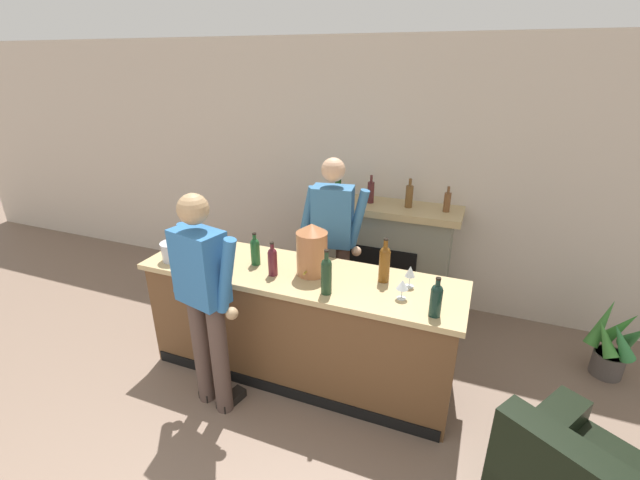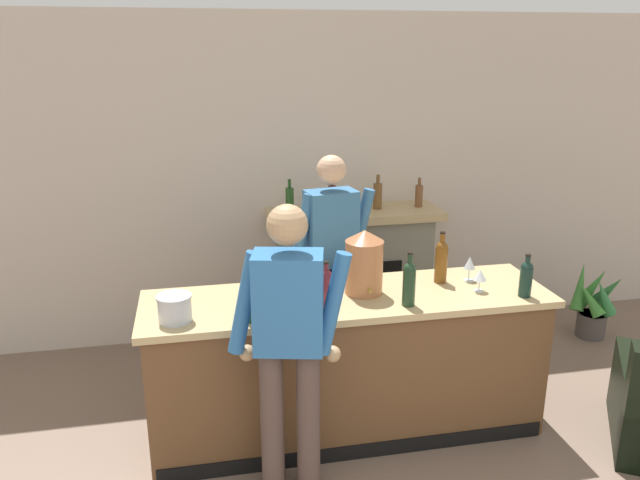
{
  "view_description": "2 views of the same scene",
  "coord_description": "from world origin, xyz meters",
  "px_view_note": "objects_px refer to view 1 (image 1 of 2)",
  "views": [
    {
      "loc": [
        1.41,
        -0.09,
        2.52
      ],
      "look_at": [
        0.22,
        2.9,
        1.15
      ],
      "focal_mm": 24.0,
      "sensor_mm": 36.0,
      "label": 1
    },
    {
      "loc": [
        -0.76,
        -0.9,
        2.47
      ],
      "look_at": [
        0.05,
        3.05,
        1.21
      ],
      "focal_mm": 35.0,
      "sensor_mm": 36.0,
      "label": 2
    }
  ],
  "objects_px": {
    "fireplace_stone": "(386,255)",
    "wine_bottle_rose_blush": "(209,258)",
    "wine_bottle_burgundy_dark": "(326,274)",
    "wine_bottle_merlot_tall": "(436,299)",
    "wine_glass_near_bucket": "(402,285)",
    "wine_glass_front_right": "(410,272)",
    "ice_bucket_steel": "(173,251)",
    "potted_plant_corner": "(614,343)",
    "person_bartender": "(332,242)",
    "wine_bottle_riesling_slim": "(273,260)",
    "copper_dispenser": "(312,249)",
    "wine_bottle_chardonnay_pale": "(255,250)",
    "person_customer": "(204,298)",
    "wine_bottle_port_short": "(385,262)"
  },
  "relations": [
    {
      "from": "fireplace_stone",
      "to": "wine_bottle_rose_blush",
      "type": "xyz_separation_m",
      "value": [
        -1.03,
        -1.64,
        0.5
      ]
    },
    {
      "from": "wine_bottle_burgundy_dark",
      "to": "wine_bottle_merlot_tall",
      "type": "height_order",
      "value": "wine_bottle_burgundy_dark"
    },
    {
      "from": "wine_bottle_burgundy_dark",
      "to": "wine_glass_near_bucket",
      "type": "xyz_separation_m",
      "value": [
        0.52,
        0.12,
        -0.04
      ]
    },
    {
      "from": "wine_bottle_burgundy_dark",
      "to": "wine_glass_front_right",
      "type": "height_order",
      "value": "wine_bottle_burgundy_dark"
    },
    {
      "from": "fireplace_stone",
      "to": "wine_bottle_burgundy_dark",
      "type": "xyz_separation_m",
      "value": [
        -0.08,
        -1.6,
        0.53
      ]
    },
    {
      "from": "ice_bucket_steel",
      "to": "wine_bottle_rose_blush",
      "type": "xyz_separation_m",
      "value": [
        0.42,
        -0.09,
        0.05
      ]
    },
    {
      "from": "potted_plant_corner",
      "to": "ice_bucket_steel",
      "type": "relative_size",
      "value": 3.29
    },
    {
      "from": "wine_bottle_burgundy_dark",
      "to": "wine_glass_near_bucket",
      "type": "height_order",
      "value": "wine_bottle_burgundy_dark"
    },
    {
      "from": "person_bartender",
      "to": "wine_bottle_burgundy_dark",
      "type": "xyz_separation_m",
      "value": [
        0.28,
        -0.89,
        0.15
      ]
    },
    {
      "from": "ice_bucket_steel",
      "to": "wine_bottle_merlot_tall",
      "type": "height_order",
      "value": "wine_bottle_merlot_tall"
    },
    {
      "from": "potted_plant_corner",
      "to": "wine_glass_near_bucket",
      "type": "xyz_separation_m",
      "value": [
        -1.64,
        -1.05,
        0.77
      ]
    },
    {
      "from": "wine_bottle_burgundy_dark",
      "to": "wine_bottle_riesling_slim",
      "type": "height_order",
      "value": "wine_bottle_burgundy_dark"
    },
    {
      "from": "fireplace_stone",
      "to": "copper_dispenser",
      "type": "relative_size",
      "value": 3.49
    },
    {
      "from": "wine_bottle_rose_blush",
      "to": "wine_bottle_merlot_tall",
      "type": "height_order",
      "value": "wine_bottle_rose_blush"
    },
    {
      "from": "wine_bottle_chardonnay_pale",
      "to": "person_customer",
      "type": "bearing_deg",
      "value": -97.85
    },
    {
      "from": "ice_bucket_steel",
      "to": "wine_bottle_burgundy_dark",
      "type": "xyz_separation_m",
      "value": [
        1.38,
        -0.05,
        0.07
      ]
    },
    {
      "from": "wine_bottle_rose_blush",
      "to": "wine_bottle_merlot_tall",
      "type": "distance_m",
      "value": 1.72
    },
    {
      "from": "ice_bucket_steel",
      "to": "wine_bottle_chardonnay_pale",
      "type": "bearing_deg",
      "value": 15.07
    },
    {
      "from": "copper_dispenser",
      "to": "wine_bottle_port_short",
      "type": "bearing_deg",
      "value": 8.53
    },
    {
      "from": "wine_bottle_port_short",
      "to": "wine_bottle_riesling_slim",
      "type": "distance_m",
      "value": 0.85
    },
    {
      "from": "potted_plant_corner",
      "to": "wine_bottle_chardonnay_pale",
      "type": "distance_m",
      "value": 3.11
    },
    {
      "from": "potted_plant_corner",
      "to": "person_bartender",
      "type": "xyz_separation_m",
      "value": [
        -2.44,
        -0.28,
        0.66
      ]
    },
    {
      "from": "wine_bottle_rose_blush",
      "to": "wine_bottle_port_short",
      "type": "bearing_deg",
      "value": 15.98
    },
    {
      "from": "wine_bottle_rose_blush",
      "to": "fireplace_stone",
      "type": "bearing_deg",
      "value": 57.82
    },
    {
      "from": "person_customer",
      "to": "copper_dispenser",
      "type": "height_order",
      "value": "person_customer"
    },
    {
      "from": "person_customer",
      "to": "wine_bottle_rose_blush",
      "type": "bearing_deg",
      "value": 117.55
    },
    {
      "from": "wine_bottle_riesling_slim",
      "to": "wine_bottle_merlot_tall",
      "type": "distance_m",
      "value": 1.26
    },
    {
      "from": "fireplace_stone",
      "to": "wine_bottle_port_short",
      "type": "xyz_separation_m",
      "value": [
        0.26,
        -1.27,
        0.53
      ]
    },
    {
      "from": "potted_plant_corner",
      "to": "person_customer",
      "type": "relative_size",
      "value": 0.38
    },
    {
      "from": "wine_bottle_port_short",
      "to": "ice_bucket_steel",
      "type": "bearing_deg",
      "value": -170.68
    },
    {
      "from": "person_customer",
      "to": "person_bartender",
      "type": "relative_size",
      "value": 0.99
    },
    {
      "from": "person_bartender",
      "to": "wine_bottle_merlot_tall",
      "type": "bearing_deg",
      "value": -40.92
    },
    {
      "from": "potted_plant_corner",
      "to": "copper_dispenser",
      "type": "xyz_separation_m",
      "value": [
        -2.37,
        -0.92,
        0.87
      ]
    },
    {
      "from": "wine_bottle_burgundy_dark",
      "to": "wine_bottle_chardonnay_pale",
      "type": "distance_m",
      "value": 0.74
    },
    {
      "from": "wine_bottle_burgundy_dark",
      "to": "wine_bottle_rose_blush",
      "type": "height_order",
      "value": "wine_bottle_burgundy_dark"
    },
    {
      "from": "copper_dispenser",
      "to": "wine_bottle_port_short",
      "type": "distance_m",
      "value": 0.56
    },
    {
      "from": "potted_plant_corner",
      "to": "wine_bottle_port_short",
      "type": "xyz_separation_m",
      "value": [
        -1.82,
        -0.84,
        0.81
      ]
    },
    {
      "from": "copper_dispenser",
      "to": "wine_bottle_burgundy_dark",
      "type": "height_order",
      "value": "copper_dispenser"
    },
    {
      "from": "wine_glass_front_right",
      "to": "copper_dispenser",
      "type": "bearing_deg",
      "value": -174.86
    },
    {
      "from": "fireplace_stone",
      "to": "wine_bottle_chardonnay_pale",
      "type": "relative_size",
      "value": 5.29
    },
    {
      "from": "ice_bucket_steel",
      "to": "wine_bottle_burgundy_dark",
      "type": "bearing_deg",
      "value": -1.97
    },
    {
      "from": "person_bartender",
      "to": "wine_bottle_port_short",
      "type": "height_order",
      "value": "person_bartender"
    },
    {
      "from": "potted_plant_corner",
      "to": "wine_bottle_chardonnay_pale",
      "type": "relative_size",
      "value": 2.43
    },
    {
      "from": "wine_bottle_merlot_tall",
      "to": "wine_glass_near_bucket",
      "type": "bearing_deg",
      "value": 151.5
    },
    {
      "from": "wine_bottle_burgundy_dark",
      "to": "ice_bucket_steel",
      "type": "bearing_deg",
      "value": 178.03
    },
    {
      "from": "fireplace_stone",
      "to": "wine_glass_near_bucket",
      "type": "height_order",
      "value": "fireplace_stone"
    },
    {
      "from": "potted_plant_corner",
      "to": "wine_bottle_port_short",
      "type": "height_order",
      "value": "wine_bottle_port_short"
    },
    {
      "from": "copper_dispenser",
      "to": "potted_plant_corner",
      "type": "bearing_deg",
      "value": 21.34
    },
    {
      "from": "wine_bottle_burgundy_dark",
      "to": "wine_bottle_rose_blush",
      "type": "bearing_deg",
      "value": -177.53
    },
    {
      "from": "person_bartender",
      "to": "wine_bottle_riesling_slim",
      "type": "distance_m",
      "value": 0.82
    }
  ]
}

